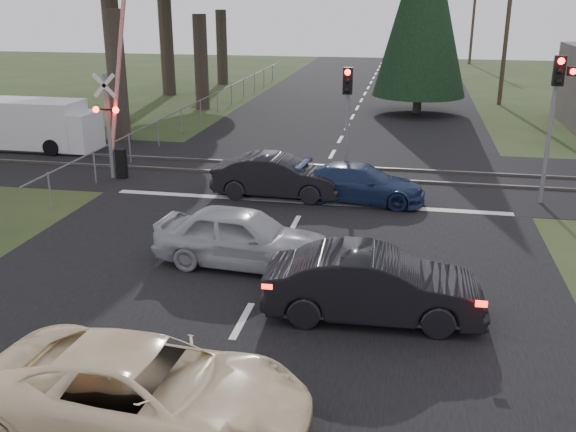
% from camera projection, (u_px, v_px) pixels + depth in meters
% --- Properties ---
extents(ground, '(120.00, 120.00, 0.00)m').
position_uv_depth(ground, '(242.00, 321.00, 13.33)').
color(ground, '#283B1B').
rests_on(ground, ground).
extents(road, '(14.00, 100.00, 0.01)m').
position_uv_depth(road, '(315.00, 187.00, 22.61)').
color(road, black).
rests_on(road, ground).
extents(rail_corridor, '(120.00, 8.00, 0.01)m').
position_uv_depth(rail_corridor, '(322.00, 172.00, 24.47)').
color(rail_corridor, black).
rests_on(rail_corridor, ground).
extents(stop_line, '(13.00, 0.35, 0.00)m').
position_uv_depth(stop_line, '(306.00, 202.00, 20.94)').
color(stop_line, silver).
rests_on(stop_line, ground).
extents(rail_near, '(120.00, 0.12, 0.10)m').
position_uv_depth(rail_near, '(319.00, 177.00, 23.71)').
color(rail_near, '#59544C').
rests_on(rail_near, ground).
extents(rail_far, '(120.00, 0.12, 0.10)m').
position_uv_depth(rail_far, '(325.00, 166.00, 25.20)').
color(rail_far, '#59544C').
rests_on(rail_far, ground).
extents(crossing_signal, '(1.62, 0.38, 6.96)m').
position_uv_depth(crossing_signal, '(115.00, 123.00, 23.04)').
color(crossing_signal, slate).
rests_on(crossing_signal, ground).
extents(traffic_signal_right, '(0.68, 0.48, 4.70)m').
position_uv_depth(traffic_signal_right, '(556.00, 102.00, 19.70)').
color(traffic_signal_right, slate).
rests_on(traffic_signal_right, ground).
extents(traffic_signal_center, '(0.32, 0.48, 4.10)m').
position_uv_depth(traffic_signal_center, '(347.00, 105.00, 22.15)').
color(traffic_signal_center, slate).
rests_on(traffic_signal_center, ground).
extents(utility_pole_mid, '(1.80, 0.26, 9.00)m').
position_uv_depth(utility_pole_mid, '(507.00, 25.00, 38.11)').
color(utility_pole_mid, '#4C3D2D').
rests_on(utility_pole_mid, ground).
extents(utility_pole_far, '(1.80, 0.26, 9.00)m').
position_uv_depth(utility_pole_far, '(474.00, 14.00, 61.32)').
color(utility_pole_far, '#4C3D2D').
rests_on(utility_pole_far, ground).
extents(conifer_tree, '(5.20, 5.20, 11.00)m').
position_uv_depth(conifer_tree, '(424.00, 3.00, 34.88)').
color(conifer_tree, '#473D33').
rests_on(conifer_tree, ground).
extents(fence_left, '(0.10, 36.00, 1.20)m').
position_uv_depth(fence_left, '(210.00, 117.00, 35.61)').
color(fence_left, slate).
rests_on(fence_left, ground).
extents(cream_coupe, '(5.25, 2.63, 1.43)m').
position_uv_depth(cream_coupe, '(145.00, 391.00, 9.75)').
color(cream_coupe, '#F8E2B2').
rests_on(cream_coupe, ground).
extents(dark_hatchback, '(4.58, 1.78, 1.49)m').
position_uv_depth(dark_hatchback, '(374.00, 285.00, 13.24)').
color(dark_hatchback, black).
rests_on(dark_hatchback, ground).
extents(silver_car, '(4.51, 2.15, 1.49)m').
position_uv_depth(silver_car, '(242.00, 237.00, 15.87)').
color(silver_car, '#9D9FA4').
rests_on(silver_car, ground).
extents(blue_sedan, '(4.33, 2.10, 1.21)m').
position_uv_depth(blue_sedan, '(360.00, 183.00, 20.88)').
color(blue_sedan, '#19294D').
rests_on(blue_sedan, ground).
extents(dark_car_far, '(4.30, 1.56, 1.41)m').
position_uv_depth(dark_car_far, '(277.00, 176.00, 21.32)').
color(dark_car_far, black).
rests_on(dark_car_far, ground).
extents(white_van, '(5.51, 2.18, 2.15)m').
position_uv_depth(white_van, '(37.00, 125.00, 27.78)').
color(white_van, white).
rests_on(white_van, ground).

